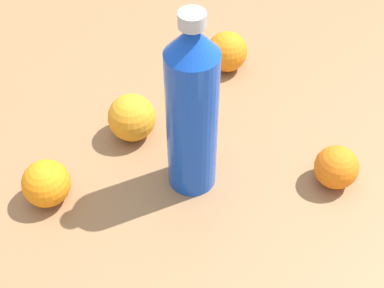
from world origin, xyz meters
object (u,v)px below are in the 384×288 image
object	(u,v)px
orange_0	(227,52)
orange_2	(133,116)
orange_3	(336,167)
orange_1	(46,183)
water_bottle	(192,112)

from	to	relation	value
orange_0	orange_2	size ratio (longest dim) A/B	0.96
orange_0	orange_3	size ratio (longest dim) A/B	1.13
orange_2	orange_1	bearing A→B (deg)	83.17
water_bottle	orange_1	xyz separation A→B (m)	(0.16, 0.15, -0.11)
water_bottle	orange_0	xyz separation A→B (m)	(0.10, -0.27, -0.11)
orange_2	orange_3	world-z (taller)	orange_2
orange_1	orange_2	size ratio (longest dim) A/B	0.91
orange_0	orange_1	xyz separation A→B (m)	(0.06, 0.42, -0.00)
orange_2	orange_3	xyz separation A→B (m)	(-0.33, -0.09, -0.01)
orange_0	orange_3	bearing A→B (deg)	152.37
orange_0	orange_3	xyz separation A→B (m)	(-0.29, 0.15, -0.00)
orange_1	orange_0	bearing A→B (deg)	-98.15
orange_0	orange_2	world-z (taller)	orange_2
water_bottle	orange_3	size ratio (longest dim) A/B	4.47
water_bottle	orange_3	xyz separation A→B (m)	(-0.19, -0.12, -0.11)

